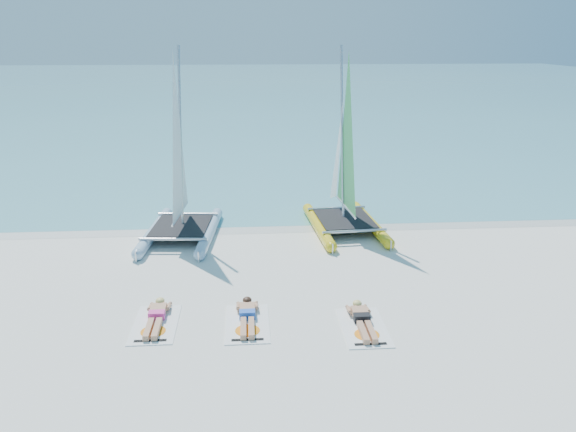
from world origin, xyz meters
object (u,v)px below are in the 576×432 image
at_px(sunbather_c, 362,319).
at_px(catamaran_yellow, 343,170).
at_px(towel_c, 364,327).
at_px(sunbather_b, 247,315).
at_px(catamaran_blue, 179,181).
at_px(towel_b, 247,323).
at_px(sunbather_a, 156,316).
at_px(towel_a, 156,324).

bearing_deg(sunbather_c, catamaran_yellow, 84.56).
bearing_deg(catamaran_yellow, sunbather_c, -99.66).
bearing_deg(towel_c, sunbather_b, 167.96).
relative_size(catamaran_blue, towel_c, 3.37).
relative_size(towel_b, sunbather_b, 1.07).
xyz_separation_m(catamaran_blue, catamaran_yellow, (5.43, 0.70, 0.10)).
relative_size(sunbather_a, sunbather_b, 1.00).
height_order(towel_b, towel_c, same).
relative_size(sunbather_a, sunbather_c, 1.00).
height_order(catamaran_yellow, towel_a, catamaran_yellow).
bearing_deg(sunbather_a, sunbather_b, -3.04).
relative_size(catamaran_yellow, sunbather_b, 3.61).
relative_size(catamaran_blue, towel_a, 3.37).
distance_m(towel_a, sunbather_a, 0.22).
bearing_deg(catamaran_blue, towel_b, -66.15).
xyz_separation_m(towel_b, sunbather_c, (2.63, -0.18, 0.11)).
height_order(catamaran_blue, towel_b, catamaran_blue).
bearing_deg(sunbather_b, sunbather_c, -7.99).
xyz_separation_m(towel_a, sunbather_c, (4.74, -0.29, 0.11)).
bearing_deg(catamaran_blue, sunbather_b, -65.58).
xyz_separation_m(catamaran_blue, sunbather_b, (2.13, -5.94, -1.74)).
bearing_deg(catamaran_yellow, towel_a, -133.01).
bearing_deg(towel_c, towel_a, 174.20).
bearing_deg(towel_c, catamaran_yellow, 84.70).
height_order(towel_a, sunbather_c, sunbather_c).
bearing_deg(catamaran_blue, catamaran_yellow, 12.09).
bearing_deg(catamaran_yellow, catamaran_blue, -176.82).
relative_size(sunbather_b, towel_c, 0.93).
bearing_deg(towel_c, towel_b, 172.01).
bearing_deg(sunbather_b, sunbather_a, 176.96).
height_order(sunbather_b, towel_c, sunbather_b).
bearing_deg(towel_b, sunbather_a, 171.78).
bearing_deg(sunbather_c, towel_c, -90.00).
height_order(catamaran_blue, sunbather_c, catamaran_blue).
distance_m(sunbather_a, sunbather_c, 4.76).
distance_m(catamaran_blue, catamaran_yellow, 5.47).
xyz_separation_m(catamaran_blue, towel_b, (2.13, -6.13, -1.85)).
bearing_deg(sunbather_a, towel_c, -8.09).
bearing_deg(sunbather_b, towel_c, -12.04).
relative_size(catamaran_yellow, towel_b, 3.37).
height_order(catamaran_blue, towel_c, catamaran_blue).
bearing_deg(sunbather_c, sunbather_b, 172.01).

